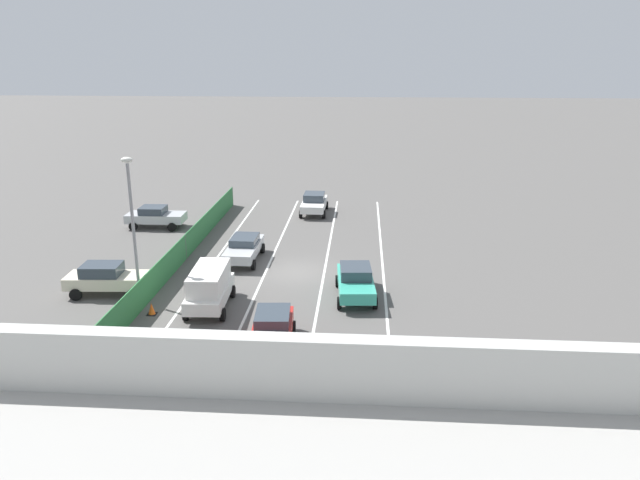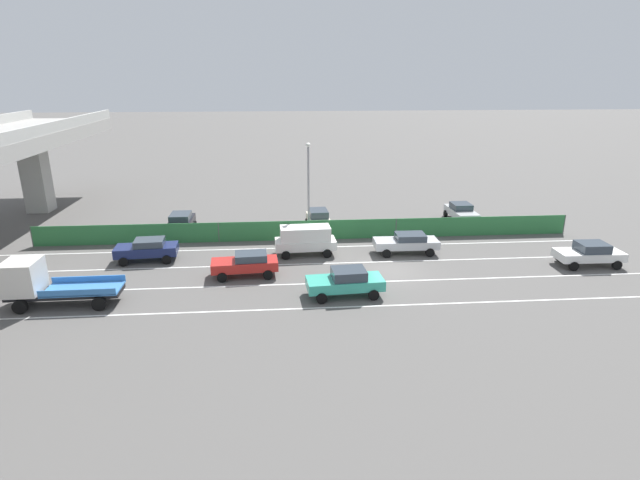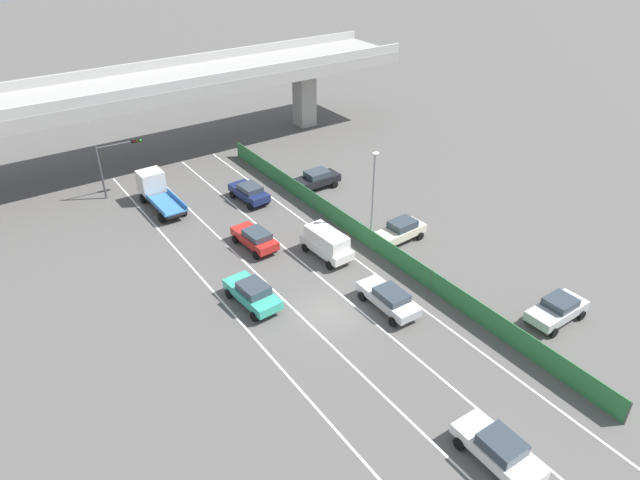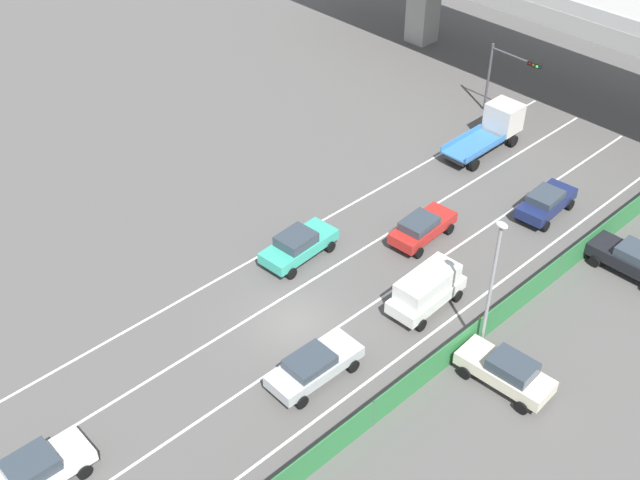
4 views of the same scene
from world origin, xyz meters
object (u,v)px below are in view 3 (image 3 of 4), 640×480
Objects in this scene: parked_wagon_silver at (557,309)px; traffic_light at (116,157)px; car_taxi_teal at (253,293)px; car_van_white at (327,242)px; car_hatchback_white at (499,449)px; flatbed_truck_blue at (156,189)px; traffic_cone at (348,237)px; street_lamp at (373,190)px; car_sedan_red at (255,238)px; parked_sedan_dark at (316,179)px; car_sedan_navy at (249,192)px; car_sedan_silver at (389,298)px; parked_sedan_cream at (400,231)px.

traffic_light reaches higher than parked_wagon_silver.
car_van_white is at bearing 15.47° from car_taxi_teal.
car_hatchback_white is at bearing -156.25° from parked_wagon_silver.
flatbed_truck_blue reaches higher than traffic_cone.
car_van_white is 5.14m from street_lamp.
car_sedan_red is 11.28m from parked_sedan_dark.
car_taxi_teal is 7.06m from car_sedan_red.
car_sedan_navy is 0.93× the size of car_sedan_silver.
car_taxi_teal is at bearing 142.35° from car_sedan_silver.
flatbed_truck_blue reaches higher than car_van_white.
car_sedan_silver is 1.10× the size of parked_wagon_silver.
street_lamp is at bearing -56.00° from traffic_light.
parked_wagon_silver is at bearing -82.37° from parked_sedan_cream.
traffic_cone is at bearing -55.13° from flatbed_truck_blue.
flatbed_truck_blue reaches higher than car_hatchback_white.
flatbed_truck_blue reaches higher than parked_sedan_dark.
car_sedan_silver is (7.03, -5.43, -0.05)m from car_taxi_teal.
parked_sedan_dark reaches higher than car_sedan_red.
traffic_light is at bearing 123.68° from traffic_cone.
car_sedan_red is at bearing 154.64° from traffic_cone.
car_sedan_silver is at bearing -92.44° from car_van_white.
traffic_light is at bearing 108.67° from car_sedan_silver.
car_van_white is 0.58× the size of street_lamp.
street_lamp is (-2.09, 0.97, 3.66)m from parked_sedan_cream.
car_hatchback_white is 7.24× the size of traffic_cone.
car_taxi_teal is at bearing -84.89° from traffic_light.
parked_sedan_cream is (9.74, -5.50, 0.05)m from car_sedan_red.
street_lamp reaches higher than traffic_cone.
car_van_white is at bearing -87.78° from car_sedan_navy.
parked_sedan_cream is 25.52m from traffic_light.
car_sedan_silver is 0.75× the size of flatbed_truck_blue.
traffic_cone is (3.04, 8.44, -0.57)m from car_sedan_silver.
parked_wagon_silver is 6.93× the size of traffic_cone.
flatbed_truck_blue is at bearing 148.70° from car_sedan_navy.
traffic_cone is (-3.07, -9.03, -0.64)m from parked_sedan_dark.
parked_sedan_cream is 0.97× the size of parked_sedan_dark.
car_sedan_silver is at bearing -37.65° from car_taxi_teal.
car_van_white is 11.57m from parked_sedan_dark.
car_sedan_silver is at bearing -120.75° from street_lamp.
car_taxi_teal is 1.06× the size of car_sedan_red.
car_sedan_red is 0.58× the size of street_lamp.
parked_wagon_silver is (7.99, -6.92, 0.03)m from car_sedan_silver.
car_sedan_red is 0.97× the size of parked_sedan_cream.
car_sedan_red is 0.95× the size of parked_sedan_dark.
traffic_light reaches higher than car_taxi_teal.
car_van_white is 16.30m from parked_wagon_silver.
car_taxi_teal is 11.89m from street_lamp.
car_taxi_teal is 0.93× the size of traffic_light.
car_sedan_navy is 0.97× the size of car_hatchback_white.
traffic_light is at bearing 116.91° from parked_wagon_silver.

